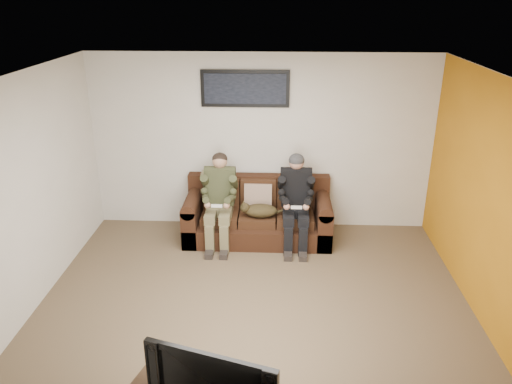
{
  "coord_description": "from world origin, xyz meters",
  "views": [
    {
      "loc": [
        0.24,
        -4.79,
        3.39
      ],
      "look_at": [
        -0.03,
        1.2,
        0.95
      ],
      "focal_mm": 35.0,
      "sensor_mm": 36.0,
      "label": 1
    }
  ],
  "objects_px": {
    "sofa": "(258,216)",
    "cat": "(259,210)",
    "framed_poster": "(245,89)",
    "person_left": "(219,195)",
    "person_right": "(296,196)",
    "television": "(216,377)"
  },
  "relations": [
    {
      "from": "person_left",
      "to": "person_right",
      "type": "relative_size",
      "value": 0.99
    },
    {
      "from": "television",
      "to": "framed_poster",
      "type": "bearing_deg",
      "value": 107.82
    },
    {
      "from": "sofa",
      "to": "television",
      "type": "bearing_deg",
      "value": -92.24
    },
    {
      "from": "framed_poster",
      "to": "television",
      "type": "xyz_separation_m",
      "value": [
        0.05,
        -4.17,
        -1.33
      ]
    },
    {
      "from": "person_left",
      "to": "framed_poster",
      "type": "distance_m",
      "value": 1.54
    },
    {
      "from": "person_left",
      "to": "cat",
      "type": "xyz_separation_m",
      "value": [
        0.57,
        -0.07,
        -0.19
      ]
    },
    {
      "from": "sofa",
      "to": "television",
      "type": "xyz_separation_m",
      "value": [
        -0.15,
        -3.77,
        0.44
      ]
    },
    {
      "from": "person_right",
      "to": "framed_poster",
      "type": "height_order",
      "value": "framed_poster"
    },
    {
      "from": "sofa",
      "to": "cat",
      "type": "bearing_deg",
      "value": -83.01
    },
    {
      "from": "television",
      "to": "sofa",
      "type": "bearing_deg",
      "value": 104.86
    },
    {
      "from": "sofa",
      "to": "person_right",
      "type": "xyz_separation_m",
      "value": [
        0.54,
        -0.17,
        0.39
      ]
    },
    {
      "from": "sofa",
      "to": "cat",
      "type": "relative_size",
      "value": 3.17
    },
    {
      "from": "cat",
      "to": "framed_poster",
      "type": "height_order",
      "value": "framed_poster"
    },
    {
      "from": "sofa",
      "to": "cat",
      "type": "height_order",
      "value": "sofa"
    },
    {
      "from": "person_right",
      "to": "framed_poster",
      "type": "relative_size",
      "value": 1.03
    },
    {
      "from": "framed_poster",
      "to": "cat",
      "type": "bearing_deg",
      "value": -70.15
    },
    {
      "from": "cat",
      "to": "framed_poster",
      "type": "relative_size",
      "value": 0.53
    },
    {
      "from": "person_right",
      "to": "cat",
      "type": "relative_size",
      "value": 1.95
    },
    {
      "from": "cat",
      "to": "television",
      "type": "bearing_deg",
      "value": -92.88
    },
    {
      "from": "person_left",
      "to": "person_right",
      "type": "bearing_deg",
      "value": 0.02
    },
    {
      "from": "sofa",
      "to": "framed_poster",
      "type": "xyz_separation_m",
      "value": [
        -0.2,
        0.39,
        1.78
      ]
    },
    {
      "from": "sofa",
      "to": "television",
      "type": "relative_size",
      "value": 2.07
    }
  ]
}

